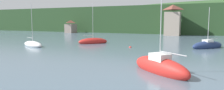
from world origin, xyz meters
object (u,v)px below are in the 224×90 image
at_px(shore_building_west, 71,27).
at_px(mooring_buoy_near, 130,47).
at_px(sailboat_far_5, 93,42).
at_px(sailboat_far_7, 33,45).
at_px(sailboat_mid_3, 160,67).
at_px(sailboat_far_2, 207,46).
at_px(shore_building_westcentral, 173,21).

xyz_separation_m(shore_building_west, mooring_buoy_near, (43.07, -40.63, -2.87)).
xyz_separation_m(sailboat_far_5, sailboat_far_7, (-9.25, -10.19, -0.08)).
height_order(sailboat_mid_3, sailboat_far_7, sailboat_mid_3).
bearing_deg(sailboat_far_7, sailboat_mid_3, -0.55).
relative_size(sailboat_mid_3, sailboat_far_7, 1.16).
bearing_deg(mooring_buoy_near, sailboat_far_2, 20.24).
xyz_separation_m(sailboat_mid_3, mooring_buoy_near, (-9.49, 18.41, -0.59)).
height_order(shore_building_west, sailboat_far_7, sailboat_far_7).
height_order(shore_building_westcentral, sailboat_far_5, shore_building_westcentral).
xyz_separation_m(sailboat_far_2, sailboat_far_5, (-25.43, -1.54, -0.06)).
distance_m(shore_building_west, sailboat_far_2, 67.61).
height_order(shore_building_west, mooring_buoy_near, shore_building_west).
height_order(shore_building_west, sailboat_mid_3, sailboat_mid_3).
height_order(shore_building_westcentral, sailboat_far_2, shore_building_westcentral).
bearing_deg(shore_building_west, shore_building_westcentral, 0.75).
xyz_separation_m(shore_building_westcentral, sailboat_far_7, (-23.13, -47.58, -5.27)).
height_order(sailboat_far_5, sailboat_far_7, sailboat_far_5).
xyz_separation_m(shore_building_west, sailboat_mid_3, (52.55, -59.04, -2.29)).
bearing_deg(mooring_buoy_near, sailboat_far_5, 160.51).
relative_size(sailboat_mid_3, sailboat_far_5, 1.08).
distance_m(sailboat_far_2, mooring_buoy_near, 15.55).
relative_size(sailboat_far_2, mooring_buoy_near, 16.87).
relative_size(shore_building_westcentral, mooring_buoy_near, 22.44).
bearing_deg(sailboat_far_7, shore_building_west, 137.68).
xyz_separation_m(sailboat_far_7, mooring_buoy_near, (20.09, 6.36, -0.35)).
distance_m(sailboat_far_2, sailboat_far_7, 36.61).
bearing_deg(sailboat_far_2, shore_building_westcentral, -120.71).
xyz_separation_m(shore_building_west, sailboat_far_2, (57.65, -35.25, -2.38)).
bearing_deg(mooring_buoy_near, sailboat_mid_3, -62.73).
height_order(sailboat_far_2, sailboat_far_7, sailboat_far_7).
height_order(shore_building_westcentral, sailboat_mid_3, shore_building_westcentral).
distance_m(sailboat_far_2, sailboat_far_5, 25.48).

